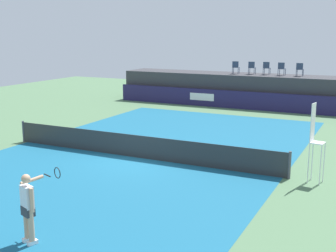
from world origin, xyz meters
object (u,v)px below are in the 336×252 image
object	(u,v)px
umpire_chair	(315,137)
net_post_far	(290,165)
spectator_chair_far_left	(236,67)
spectator_chair_far_right	(300,69)
net_post_near	(23,131)
spectator_chair_left	(252,67)
tennis_player	(29,206)
spectator_chair_right	(282,68)
spectator_chair_center	(267,68)

from	to	relation	value
umpire_chair	net_post_far	world-z (taller)	umpire_chair
spectator_chair_far_left	spectator_chair_far_right	xyz separation A→B (m)	(4.39, 0.18, 0.00)
spectator_chair_far_left	net_post_near	size ratio (longest dim) A/B	0.89
umpire_chair	net_post_near	bearing A→B (deg)	-179.93
spectator_chair_far_right	net_post_near	distance (m)	18.38
spectator_chair_far_right	net_post_near	world-z (taller)	spectator_chair_far_right
spectator_chair_left	tennis_player	world-z (taller)	spectator_chair_left
net_post_far	spectator_chair_left	bearing A→B (deg)	110.62
spectator_chair_left	spectator_chair_far_right	distance (m)	3.27
umpire_chair	net_post_near	distance (m)	13.23
net_post_far	tennis_player	size ratio (longest dim) A/B	0.56
spectator_chair_far_left	net_post_far	world-z (taller)	spectator_chair_far_left
spectator_chair_far_right	umpire_chair	size ratio (longest dim) A/B	0.32
spectator_chair_right	spectator_chair_far_right	bearing A→B (deg)	0.74
spectator_chair_far_left	net_post_far	xyz separation A→B (m)	(6.87, -15.14, -2.19)
tennis_player	umpire_chair	bearing A→B (deg)	54.70
spectator_chair_left	spectator_chair_right	xyz separation A→B (m)	(2.07, 0.02, 0.00)
spectator_chair_left	spectator_chair_far_right	world-z (taller)	same
spectator_chair_far_right	net_post_far	size ratio (longest dim) A/B	0.89
spectator_chair_far_left	spectator_chair_center	bearing A→B (deg)	9.80
spectator_chair_far_left	net_post_near	xyz separation A→B (m)	(-5.53, -15.14, -2.19)
spectator_chair_far_right	spectator_chair_center	bearing A→B (deg)	175.34
umpire_chair	tennis_player	distance (m)	9.57
spectator_chair_far_left	spectator_chair_left	xyz separation A→B (m)	(1.12, 0.15, 0.00)
spectator_chair_right	net_post_near	bearing A→B (deg)	-119.68
spectator_chair_right	net_post_near	size ratio (longest dim) A/B	0.89
spectator_chair_left	net_post_far	distance (m)	16.47
net_post_near	spectator_chair_far_left	bearing A→B (deg)	69.94
spectator_chair_right	net_post_far	world-z (taller)	spectator_chair_right
spectator_chair_center	net_post_far	distance (m)	16.36
umpire_chair	spectator_chair_far_left	bearing A→B (deg)	116.86
spectator_chair_right	spectator_chair_far_right	world-z (taller)	same
umpire_chair	tennis_player	size ratio (longest dim) A/B	1.56
spectator_chair_left	umpire_chair	distance (m)	16.64
spectator_chair_center	umpire_chair	distance (m)	16.48
spectator_chair_left	tennis_player	xyz separation A→B (m)	(1.01, -23.06, -1.73)
spectator_chair_right	net_post_far	bearing A→B (deg)	-76.48
net_post_far	spectator_chair_far_right	bearing A→B (deg)	99.19
net_post_far	spectator_chair_far_left	bearing A→B (deg)	114.42
spectator_chair_center	spectator_chair_far_right	distance (m)	2.29
tennis_player	spectator_chair_far_right	bearing A→B (deg)	84.42
spectator_chair_right	net_post_near	xyz separation A→B (m)	(-8.72, -15.30, -2.19)
spectator_chair_right	net_post_far	xyz separation A→B (m)	(3.68, -15.30, -2.19)
spectator_chair_left	spectator_chair_right	distance (m)	2.07
spectator_chair_center	net_post_near	xyz separation A→B (m)	(-7.64, -15.50, -2.19)
spectator_chair_center	tennis_player	bearing A→B (deg)	-89.92
spectator_chair_center	spectator_chair_right	xyz separation A→B (m)	(1.08, -0.20, 0.00)
spectator_chair_right	tennis_player	xyz separation A→B (m)	(-1.05, -23.07, -1.73)
spectator_chair_left	spectator_chair_center	size ratio (longest dim) A/B	1.00
spectator_chair_far_left	net_post_near	world-z (taller)	spectator_chair_far_left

